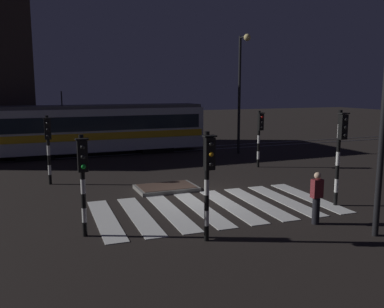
{
  "coord_description": "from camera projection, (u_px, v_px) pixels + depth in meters",
  "views": [
    {
      "loc": [
        -6.32,
        -14.79,
        4.37
      ],
      "look_at": [
        0.56,
        2.27,
        1.4
      ],
      "focal_mm": 38.6,
      "sensor_mm": 36.0,
      "label": 1
    }
  ],
  "objects": [
    {
      "name": "street_lamp_trackside_right",
      "position": [
        241.0,
        80.0,
        26.8
      ],
      "size": [
        0.44,
        1.21,
        7.69
      ],
      "color": "black",
      "rests_on": "ground"
    },
    {
      "name": "rail_near",
      "position": [
        131.0,
        154.0,
        27.3
      ],
      "size": [
        80.0,
        0.12,
        0.03
      ],
      "primitive_type": "cube",
      "color": "#59595E",
      "rests_on": "ground"
    },
    {
      "name": "ground_plane",
      "position": [
        200.0,
        197.0,
        16.57
      ],
      "size": [
        120.0,
        120.0,
        0.0
      ],
      "primitive_type": "plane",
      "color": "black"
    },
    {
      "name": "crosswalk_zebra",
      "position": [
        216.0,
        207.0,
        15.19
      ],
      "size": [
        8.93,
        4.93,
        0.02
      ],
      "color": "silver",
      "rests_on": "ground"
    },
    {
      "name": "tram",
      "position": [
        97.0,
        128.0,
        26.92
      ],
      "size": [
        14.27,
        2.58,
        4.15
      ],
      "color": "silver",
      "rests_on": "ground"
    },
    {
      "name": "traffic_light_corner_far_left",
      "position": [
        48.0,
        140.0,
        18.43
      ],
      "size": [
        0.36,
        0.42,
        3.14
      ],
      "color": "black",
      "rests_on": "ground"
    },
    {
      "name": "traffic_light_corner_near_right",
      "position": [
        340.0,
        144.0,
        15.0
      ],
      "size": [
        0.36,
        0.42,
        3.57
      ],
      "color": "black",
      "rests_on": "ground"
    },
    {
      "name": "pedestrian_waiting_at_kerb",
      "position": [
        317.0,
        198.0,
        13.23
      ],
      "size": [
        0.36,
        0.24,
        1.71
      ],
      "color": "black",
      "rests_on": "ground"
    },
    {
      "name": "traffic_light_kerb_mid_left",
      "position": [
        208.0,
        170.0,
        11.49
      ],
      "size": [
        0.36,
        0.42,
        3.17
      ],
      "color": "black",
      "rests_on": "ground"
    },
    {
      "name": "traffic_light_corner_near_left",
      "position": [
        83.0,
        171.0,
        11.86
      ],
      "size": [
        0.36,
        0.42,
        3.04
      ],
      "color": "black",
      "rests_on": "ground"
    },
    {
      "name": "rail_far",
      "position": [
        126.0,
        151.0,
        28.61
      ],
      "size": [
        80.0,
        0.12,
        0.03
      ],
      "primitive_type": "cube",
      "color": "#59595E",
      "rests_on": "ground"
    },
    {
      "name": "traffic_island",
      "position": [
        166.0,
        188.0,
        17.8
      ],
      "size": [
        2.56,
        1.68,
        0.18
      ],
      "color": "slate",
      "rests_on": "ground"
    },
    {
      "name": "traffic_light_corner_far_right",
      "position": [
        260.0,
        130.0,
        22.51
      ],
      "size": [
        0.36,
        0.42,
        3.12
      ],
      "color": "black",
      "rests_on": "ground"
    }
  ]
}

